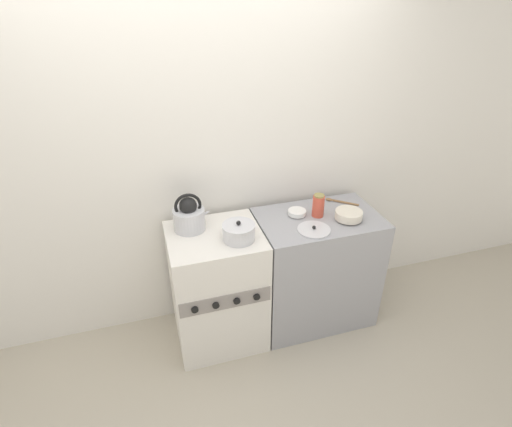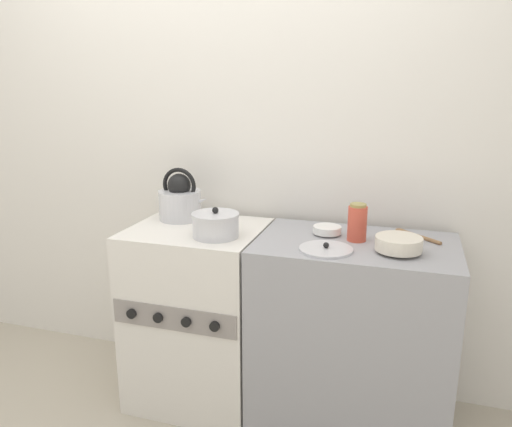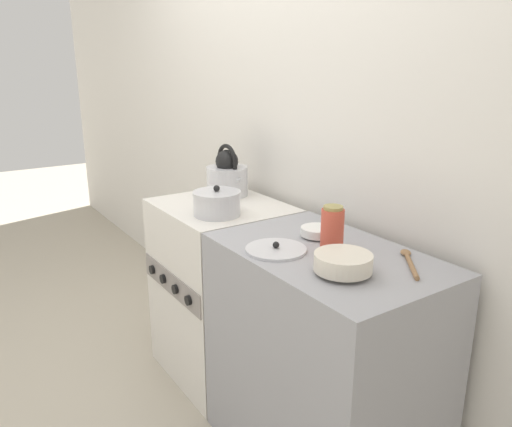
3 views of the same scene
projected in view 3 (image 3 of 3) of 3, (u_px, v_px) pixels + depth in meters
ground_plane at (177, 385)px, 2.45m from camera, size 12.00×12.00×0.00m
wall_back at (281, 121)px, 2.42m from camera, size 7.00×0.06×2.50m
stove at (222, 290)px, 2.47m from camera, size 0.61×0.56×0.88m
counter at (322, 361)px, 1.88m from camera, size 0.85×0.54×0.88m
kettle at (227, 176)px, 2.48m from camera, size 0.25×0.21×0.26m
cooking_pot at (217, 203)px, 2.17m from camera, size 0.21×0.21×0.13m
enamel_bowl at (343, 263)px, 1.56m from camera, size 0.18×0.18×0.07m
small_ceramic_bowl at (317, 231)px, 1.90m from camera, size 0.12×0.12×0.04m
storage_jar at (332, 229)px, 1.75m from camera, size 0.08×0.08×0.16m
loose_pot_lid at (276, 249)px, 1.76m from camera, size 0.22×0.22×0.03m
wooden_spoon at (409, 261)px, 1.65m from camera, size 0.20×0.18×0.02m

